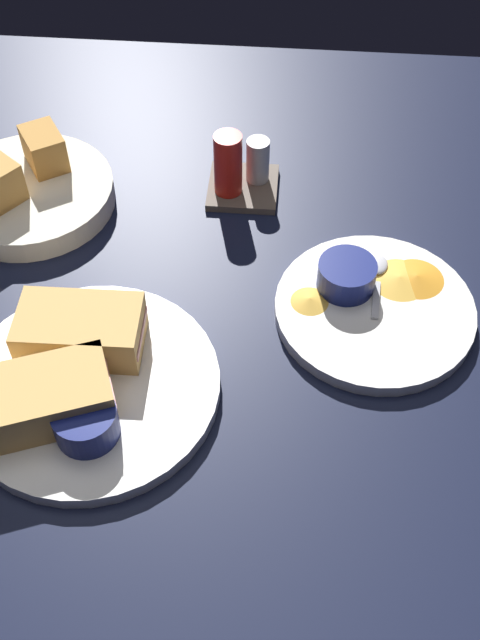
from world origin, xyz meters
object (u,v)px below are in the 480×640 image
spoon_by_gravy_ramekin (378,273)px  ramekin_light_gravy (347,275)px  ramekin_dark_sauce (85,422)px  spoon_by_dark_ramekin (91,386)px  bread_basket_rear (28,190)px  condiment_caddy (240,171)px  plate_sandwich_main (91,386)px  sandwich_half_far (45,398)px  sandwich_half_near (81,330)px  plate_chips_companion (374,310)px

spoon_by_gravy_ramekin → ramekin_light_gravy: bearing=-152.1°
ramekin_dark_sauce → spoon_by_dark_ramekin: bearing=98.0°
bread_basket_rear → condiment_caddy: (26.75, 4.48, 1.26)cm
plate_sandwich_main → sandwich_half_far: bearing=-130.8°
sandwich_half_near → spoon_by_dark_ramekin: bearing=-70.2°
sandwich_half_near → bread_basket_rear: (-12.20, 23.59, -1.86)cm
plate_chips_companion → ramekin_light_gravy: (-3.40, 2.83, 2.61)cm
bread_basket_rear → spoon_by_dark_ramekin: bearing=-64.0°
sandwich_half_near → spoon_by_dark_ramekin: (2.03, -5.64, -2.04)cm
spoon_by_dark_ramekin → bread_basket_rear: 32.52cm
bread_basket_rear → ramekin_dark_sauce: bearing=-66.5°
sandwich_half_far → spoon_by_gravy_ramekin: (33.60, 21.70, -2.04)cm
plate_sandwich_main → spoon_by_dark_ramekin: size_ratio=2.72×
bread_basket_rear → condiment_caddy: condiment_caddy is taller
spoon_by_dark_ramekin → bread_basket_rear: bread_basket_rear is taller
spoon_by_dark_ramekin → ramekin_light_gravy: (26.13, 16.60, 1.45)cm
spoon_by_gravy_ramekin → condiment_caddy: (-17.38, 15.12, 1.44)cm
condiment_caddy → sandwich_half_far: bearing=-113.8°
sandwich_half_near → spoon_by_dark_ramekin: sandwich_half_near is taller
sandwich_half_far → ramekin_dark_sauce: bearing=-25.4°
spoon_by_gravy_ramekin → bread_basket_rear: size_ratio=0.46×
sandwich_half_far → spoon_by_gravy_ramekin: sandwich_half_far is taller
sandwich_half_near → ramekin_light_gravy: 30.23cm
plate_sandwich_main → plate_chips_companion: 32.57cm
sandwich_half_far → spoon_by_dark_ramekin: 5.25cm
spoon_by_gravy_ramekin → plate_sandwich_main: bearing=-149.5°
sandwich_half_near → ramekin_dark_sauce: sandwich_half_near is taller
bread_basket_rear → plate_chips_companion: bearing=-19.5°
ramekin_light_gravy → bread_basket_rear: bearing=162.6°
plate_chips_companion → sandwich_half_far: bearing=-153.1°
condiment_caddy → bread_basket_rear: bearing=-170.5°
sandwich_half_near → bread_basket_rear: bearing=117.3°
ramekin_dark_sauce → ramekin_light_gravy: (25.40, 21.82, -0.15)cm
sandwich_half_near → spoon_by_gravy_ramekin: (31.93, 12.95, -2.04)cm
sandwich_half_near → plate_chips_companion: sandwich_half_near is taller
ramekin_dark_sauce → spoon_by_gravy_ramekin: (29.16, 23.81, -1.60)cm
plate_sandwich_main → bread_basket_rear: bearing=116.0°
sandwich_half_far → ramekin_light_gravy: size_ratio=2.23×
ramekin_dark_sauce → plate_chips_companion: (28.80, 18.98, -2.76)cm
plate_sandwich_main → plate_chips_companion: (29.87, 12.99, 0.00)cm
sandwich_half_far → ramekin_light_gravy: sandwich_half_far is taller
spoon_by_dark_ramekin → condiment_caddy: size_ratio=1.05×
sandwich_half_far → spoon_by_dark_ramekin: (3.71, 3.11, -2.04)cm
sandwich_half_far → spoon_by_gravy_ramekin: size_ratio=1.50×
plate_sandwich_main → sandwich_half_near: sandwich_half_near is taller
plate_chips_companion → ramekin_light_gravy: size_ratio=3.39×
plate_sandwich_main → ramekin_dark_sauce: 6.69cm
plate_sandwich_main → plate_chips_companion: same height
condiment_caddy → spoon_by_dark_ramekin: bearing=-110.4°
ramekin_dark_sauce → plate_chips_companion: size_ratio=0.28×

